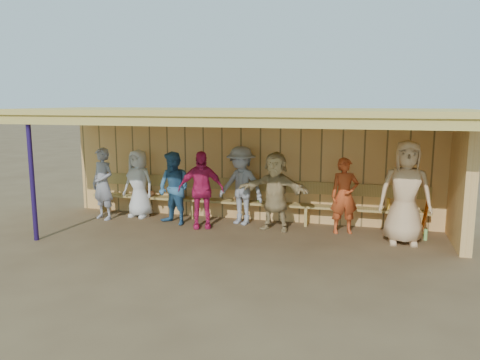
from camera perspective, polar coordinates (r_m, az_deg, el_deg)
name	(u,v)px	position (r m, az deg, el deg)	size (l,w,h in m)	color
ground	(235,234)	(9.49, -0.56, -6.60)	(90.00, 90.00, 0.00)	brown
player_a	(103,184)	(10.95, -16.37, -0.45)	(0.59, 0.39, 1.62)	gray
player_b	(139,184)	(10.98, -12.25, -0.42)	(0.76, 0.50, 1.56)	silver
player_c	(174,188)	(10.17, -8.05, -1.03)	(0.77, 0.60, 1.58)	teal
player_d	(201,190)	(9.84, -4.79, -1.19)	(0.95, 0.40, 1.63)	#CF215D
player_e	(241,186)	(10.08, 0.14, -0.68)	(1.10, 0.63, 1.70)	gray
player_f	(275,191)	(9.64, 4.31, -1.38)	(1.52, 0.48, 1.64)	tan
player_g	(344,196)	(9.63, 12.61, -1.89)	(0.56, 0.37, 1.54)	#BD461E
player_h	(405,193)	(9.19, 19.53, -1.45)	(0.95, 0.62, 1.95)	tan
dugout_structure	(262,148)	(9.73, 2.73, 3.96)	(8.80, 3.20, 2.50)	#E9B163
bench	(249,198)	(10.41, 1.11, -2.16)	(7.60, 0.34, 0.93)	tan
dugout_equipment	(225,199)	(10.43, -1.80, -2.35)	(6.25, 0.62, 0.80)	#C95B17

